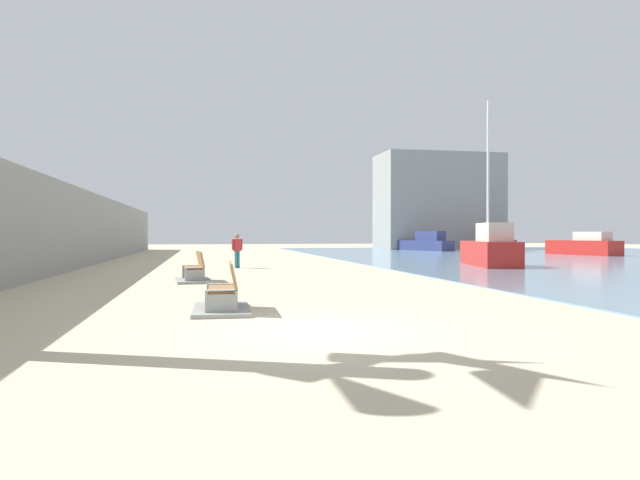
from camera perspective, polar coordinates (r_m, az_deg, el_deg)
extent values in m
plane|color=#C6B793|center=(27.20, -7.65, -2.65)|extent=(120.00, 120.00, 0.00)
cube|color=gray|center=(27.70, -23.34, 1.09)|extent=(0.80, 64.00, 3.59)
cube|color=gray|center=(11.06, -9.66, -6.12)|extent=(0.61, 0.22, 0.50)
cube|color=gray|center=(12.45, -9.65, -5.36)|extent=(0.61, 0.22, 0.50)
cube|color=#997047|center=(11.74, -9.65, -4.74)|extent=(0.55, 1.61, 0.06)
cube|color=#997047|center=(11.72, -8.53, -3.37)|extent=(0.21, 1.60, 0.50)
cube|color=gray|center=(11.78, -9.65, -6.72)|extent=(1.16, 2.13, 0.08)
cube|color=gray|center=(18.49, -12.19, -3.42)|extent=(0.62, 0.26, 0.50)
cube|color=gray|center=(19.88, -12.52, -3.14)|extent=(0.62, 0.26, 0.50)
cube|color=#997047|center=(19.17, -12.36, -2.67)|extent=(0.65, 1.64, 0.06)
cube|color=#997047|center=(19.18, -11.68, -1.83)|extent=(0.32, 1.61, 0.50)
cube|color=gray|center=(19.20, -12.36, -3.89)|extent=(1.30, 2.20, 0.08)
cylinder|color=teal|center=(26.33, -8.26, -1.92)|extent=(0.12, 0.12, 0.77)
cylinder|color=teal|center=(26.39, -8.01, -1.91)|extent=(0.12, 0.12, 0.77)
cube|color=#B22D33|center=(26.34, -8.13, -0.49)|extent=(0.37, 0.29, 0.54)
sphere|color=#936B4C|center=(26.34, -8.14, 0.39)|extent=(0.21, 0.21, 0.21)
cylinder|color=#B22D33|center=(26.24, -8.56, -0.44)|extent=(0.09, 0.09, 0.49)
cylinder|color=#B22D33|center=(26.44, -7.71, -0.43)|extent=(0.09, 0.09, 0.49)
cube|color=navy|center=(53.44, 10.07, -0.52)|extent=(3.62, 6.68, 0.91)
cube|color=navy|center=(52.70, 10.78, 0.41)|extent=(1.96, 3.07, 0.84)
cube|color=red|center=(45.60, 24.37, -0.68)|extent=(2.64, 5.80, 1.03)
cube|color=beige|center=(45.02, 25.16, 0.35)|extent=(1.55, 2.63, 0.62)
cube|color=red|center=(28.65, 16.28, -1.27)|extent=(2.75, 5.65, 1.15)
cube|color=beige|center=(27.84, 16.71, 0.74)|extent=(1.61, 2.58, 0.86)
cylinder|color=silver|center=(29.05, 16.16, 6.51)|extent=(0.12, 0.12, 6.71)
cube|color=red|center=(53.89, 17.20, -0.49)|extent=(4.04, 6.38, 0.99)
cube|color=white|center=(52.98, 17.33, 0.67)|extent=(2.27, 2.99, 1.18)
cube|color=gray|center=(59.89, 11.52, 3.67)|extent=(12.00, 6.00, 9.51)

